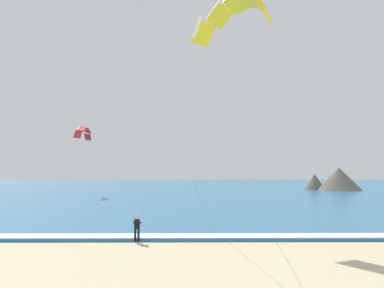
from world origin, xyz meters
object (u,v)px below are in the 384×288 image
(surfboard, at_px, (137,242))
(kitesurfer, at_px, (137,227))
(kite_primary, at_px, (233,13))
(kite_distant, at_px, (84,132))

(surfboard, distance_m, kitesurfer, 0.91)
(kitesurfer, distance_m, kite_primary, 17.03)
(kite_primary, bearing_deg, kitesurfer, -145.44)
(surfboard, distance_m, kite_primary, 17.85)
(kitesurfer, xyz_separation_m, kite_distant, (-13.20, 39.44, 9.17))
(surfboard, bearing_deg, kitesurfer, 92.89)
(kitesurfer, bearing_deg, kite_primary, 34.56)
(kite_primary, relative_size, kite_distant, 2.82)
(surfboard, height_order, kitesurfer, kitesurfer)
(kitesurfer, distance_m, kite_distant, 42.59)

